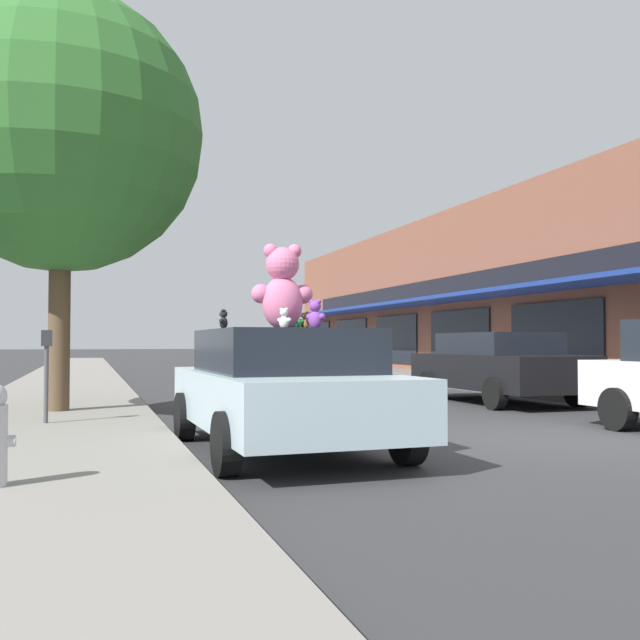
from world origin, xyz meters
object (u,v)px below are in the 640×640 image
teddy_bear_purple (315,315)px  parked_car_far_center (497,366)px  teddy_bear_giant (282,288)px  teddy_bear_teal (291,320)px  teddy_bear_brown (305,321)px  street_tree (61,133)px  parking_meter (46,364)px  teddy_bear_black (223,319)px  teddy_bear_white (284,319)px  plush_art_car (284,387)px  teddy_bear_green (297,320)px

teddy_bear_purple → parked_car_far_center: 7.83m
teddy_bear_giant → teddy_bear_teal: teddy_bear_giant is taller
teddy_bear_brown → teddy_bear_giant: bearing=97.9°
street_tree → parking_meter: 4.15m
teddy_bear_teal → teddy_bear_black: 0.96m
teddy_bear_purple → teddy_bear_brown: bearing=-47.0°
teddy_bear_purple → parking_meter: bearing=9.6°
teddy_bear_black → teddy_bear_white: bearing=99.3°
teddy_bear_purple → street_tree: street_tree is taller
teddy_bear_giant → teddy_bear_teal: bearing=-118.6°
teddy_bear_white → plush_art_car: bearing=-61.8°
parking_meter → plush_art_car: bearing=-41.7°
parked_car_far_center → teddy_bear_black: bearing=-142.8°
teddy_bear_teal → parked_car_far_center: bearing=-138.8°
teddy_bear_black → parking_meter: 3.22m
plush_art_car → teddy_bear_black: (-0.72, -0.07, 0.77)m
teddy_bear_green → teddy_bear_teal: bearing=62.1°
plush_art_car → teddy_bear_black: 1.06m
teddy_bear_white → teddy_bear_black: size_ratio=1.08×
teddy_bear_teal → street_tree: size_ratio=0.03×
teddy_bear_white → street_tree: (-2.54, 4.54, 3.16)m
teddy_bear_green → parked_car_far_center: 7.36m
teddy_bear_purple → teddy_bear_teal: bearing=-25.9°
teddy_bear_black → parked_car_far_center: size_ratio=0.05×
plush_art_car → street_tree: (-2.62, 4.25, 3.94)m
parked_car_far_center → street_tree: 9.50m
teddy_bear_white → parking_meter: (-2.63, 2.71, -0.56)m
teddy_bear_purple → street_tree: 6.21m
teddy_bear_white → teddy_bear_purple: bearing=-133.8°
teddy_bear_teal → teddy_bear_brown: (0.23, 0.19, -0.00)m
plush_art_car → teddy_bear_brown: 1.00m
teddy_bear_white → teddy_bear_teal: (0.25, 0.58, -0.00)m
teddy_bear_white → teddy_bear_green: bearing=-73.4°
teddy_bear_green → street_tree: street_tree is taller
teddy_bear_black → teddy_bear_purple: bearing=107.5°
teddy_bear_teal → plush_art_car: bearing=60.3°
parked_car_far_center → teddy_bear_white: bearing=-138.7°
teddy_bear_teal → parking_meter: teddy_bear_teal is taller
teddy_bear_giant → teddy_bear_green: (0.29, 0.41, -0.35)m
teddy_bear_white → parking_meter: teddy_bear_white is taller
street_tree → teddy_bear_white: bearing=-60.8°
street_tree → plush_art_car: bearing=-58.3°
teddy_bear_white → teddy_bear_black: teddy_bear_white is taller
teddy_bear_white → teddy_bear_black: (-0.64, 0.23, -0.01)m
parked_car_far_center → parking_meter: 9.10m
teddy_bear_giant → parking_meter: bearing=-32.6°
teddy_bear_purple → parked_car_far_center: (5.70, 5.31, -0.80)m
teddy_bear_teal → street_tree: bearing=-52.8°
teddy_bear_brown → teddy_bear_teal: bearing=91.3°
plush_art_car → teddy_bear_white: bearing=-105.5°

